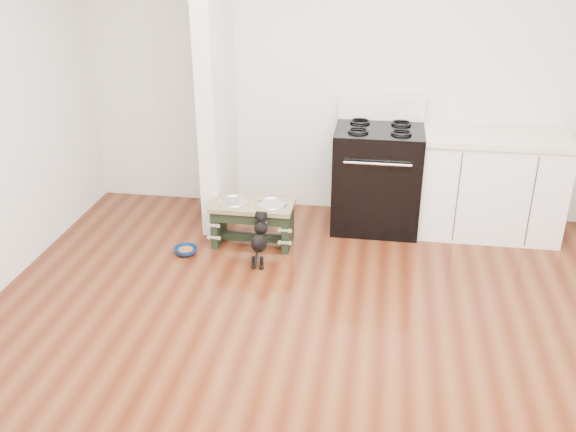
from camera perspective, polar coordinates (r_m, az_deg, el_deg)
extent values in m
plane|color=#451B0C|center=(4.13, 3.04, -13.38)|extent=(5.00, 5.00, 0.00)
plane|color=silver|center=(5.86, 6.03, 12.88)|extent=(5.00, 0.00, 5.00)
cube|color=silver|center=(5.66, -6.46, 12.42)|extent=(0.15, 0.80, 2.70)
cube|color=black|center=(5.78, 7.91, 3.37)|extent=(0.76, 0.65, 0.92)
cube|color=black|center=(5.52, 7.78, 1.63)|extent=(0.58, 0.02, 0.50)
cylinder|color=silver|center=(5.36, 7.96, 4.61)|extent=(0.56, 0.02, 0.02)
cube|color=white|center=(5.86, 8.32, 9.53)|extent=(0.76, 0.08, 0.22)
torus|color=black|center=(5.50, 6.27, 7.55)|extent=(0.18, 0.18, 0.02)
torus|color=black|center=(5.49, 10.05, 7.30)|extent=(0.18, 0.18, 0.02)
torus|color=black|center=(5.76, 6.43, 8.36)|extent=(0.18, 0.18, 0.02)
torus|color=black|center=(5.76, 10.04, 8.13)|extent=(0.18, 0.18, 0.02)
cube|color=white|center=(5.89, 17.47, 2.52)|extent=(1.20, 0.60, 0.86)
cube|color=beige|center=(5.74, 18.05, 6.72)|extent=(1.24, 0.64, 0.05)
cube|color=black|center=(5.80, 17.31, -1.91)|extent=(1.20, 0.06, 0.10)
cube|color=black|center=(5.57, -6.19, -0.63)|extent=(0.06, 0.33, 0.34)
cube|color=black|center=(5.45, 0.00, -1.06)|extent=(0.06, 0.33, 0.34)
cube|color=black|center=(5.31, -3.50, -0.30)|extent=(0.55, 0.03, 0.09)
cube|color=black|center=(5.55, -3.10, -1.90)|extent=(0.55, 0.06, 0.06)
cube|color=brown|center=(5.42, -3.18, 0.97)|extent=(0.69, 0.37, 0.04)
cylinder|color=silver|center=(5.46, -4.84, 1.09)|extent=(0.24, 0.24, 0.04)
cylinder|color=silver|center=(5.39, -1.50, 0.88)|extent=(0.24, 0.24, 0.04)
torus|color=silver|center=(5.45, -4.85, 1.31)|extent=(0.27, 0.27, 0.02)
torus|color=silver|center=(5.38, -1.50, 1.10)|extent=(0.27, 0.27, 0.02)
cylinder|color=black|center=(5.17, -3.09, -4.13)|extent=(0.03, 0.03, 0.10)
cylinder|color=black|center=(5.16, -2.36, -4.18)|extent=(0.03, 0.03, 0.10)
sphere|color=black|center=(5.18, -3.10, -4.57)|extent=(0.04, 0.04, 0.04)
sphere|color=black|center=(5.17, -2.37, -4.63)|extent=(0.04, 0.04, 0.04)
ellipsoid|color=black|center=(5.16, -2.61, -2.46)|extent=(0.12, 0.28, 0.25)
sphere|color=black|center=(5.19, -2.44, -1.03)|extent=(0.11, 0.11, 0.11)
sphere|color=black|center=(5.19, -2.38, -0.12)|extent=(0.10, 0.10, 0.10)
sphere|color=black|center=(5.25, -2.59, 0.21)|extent=(0.03, 0.03, 0.03)
sphere|color=black|center=(5.24, -1.89, 0.16)|extent=(0.03, 0.03, 0.03)
cylinder|color=black|center=(5.10, -2.83, -3.82)|extent=(0.02, 0.08, 0.09)
torus|color=#C23969|center=(5.19, -2.40, -0.56)|extent=(0.09, 0.06, 0.09)
imported|color=navy|center=(5.45, -9.08, -3.08)|extent=(0.19, 0.19, 0.06)
cylinder|color=brown|center=(5.45, -9.08, -3.04)|extent=(0.12, 0.12, 0.02)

